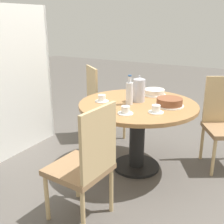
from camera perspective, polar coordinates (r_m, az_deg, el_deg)
The scene contains 12 objects.
ground_plane at distance 3.08m, azimuth 4.92°, elevation -11.05°, with size 14.00×14.00×0.00m, color #56514C.
dining_table at distance 2.85m, azimuth 5.23°, elevation -1.28°, with size 1.18×1.18×0.71m.
chair_b at distance 3.67m, azimuth -2.11°, elevation 2.19°, with size 0.59×0.59×0.95m.
chair_c at distance 2.13m, azimuth -5.40°, elevation -10.36°, with size 0.45×0.45×0.95m.
bookshelf at distance 3.44m, azimuth -19.48°, elevation 6.45°, with size 1.01×0.28×1.67m.
coffee_pot at distance 2.83m, azimuth 5.51°, elevation 4.54°, with size 0.12×0.12×0.27m.
water_bottle at distance 2.73m, azimuth 3.56°, elevation 3.95°, with size 0.07×0.07×0.29m.
cake_main at distance 2.74m, azimuth 11.60°, elevation 1.94°, with size 0.28×0.28×0.08m.
cake_second at distance 3.12m, azimuth 8.59°, elevation 3.97°, with size 0.25×0.25×0.07m.
cup_a at distance 2.47m, azimuth 2.75°, elevation 0.27°, with size 0.14×0.14×0.07m.
cup_b at distance 2.53m, azimuth 8.93°, elevation 0.49°, with size 0.14×0.14×0.07m.
cup_c at distance 2.84m, azimuth -2.07°, elevation 2.69°, with size 0.14×0.14×0.07m.
Camera 1 is at (-2.46, -1.08, 1.51)m, focal length 45.00 mm.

